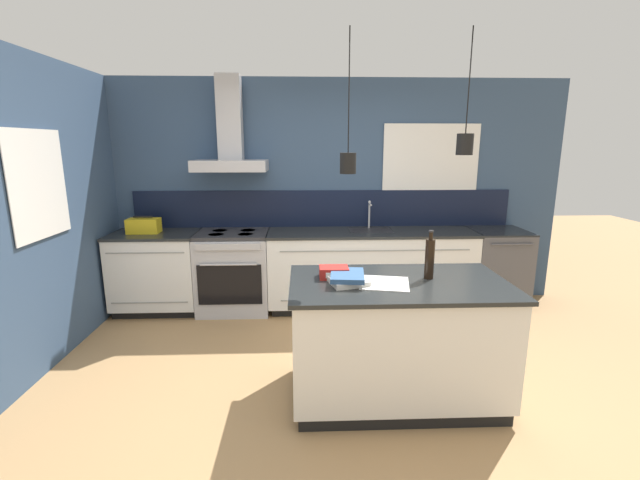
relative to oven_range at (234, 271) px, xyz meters
The scene contains 13 objects.
ground_plane 2.03m from the oven_range, 58.41° to the right, with size 16.00×16.00×0.00m, color #A87F51.
wall_back 1.36m from the oven_range, 17.98° to the left, with size 5.60×2.25×2.60m.
wall_left 1.91m from the oven_range, 144.63° to the right, with size 0.08×3.80×2.60m.
counter_run_left 0.86m from the oven_range, behind, with size 0.95×0.64×0.91m.
counter_run_sink 1.56m from the oven_range, ahead, with size 2.34×0.64×1.23m.
oven_range is the anchor object (origin of this frame).
dishwasher 3.03m from the oven_range, ahead, with size 0.61×0.65×0.91m.
kitchen_island 2.33m from the oven_range, 50.69° to the right, with size 1.56×0.90×0.91m.
bottle_on_island 2.51m from the oven_range, 45.58° to the right, with size 0.07×0.07×0.36m.
book_stack 2.18m from the oven_range, 58.92° to the right, with size 0.31×0.35×0.07m.
red_supply_box 2.04m from the oven_range, 59.12° to the right, with size 0.21×0.16×0.08m.
paper_pile 2.34m from the oven_range, 53.67° to the right, with size 0.40×0.39×0.01m.
yellow_toolbox 1.11m from the oven_range, behind, with size 0.34×0.18×0.19m.
Camera 1 is at (-0.25, -3.01, 1.87)m, focal length 24.00 mm.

